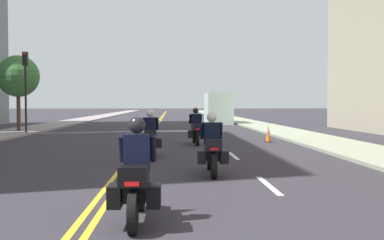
{
  "coord_description": "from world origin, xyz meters",
  "views": [
    {
      "loc": [
        1.3,
        -2.36,
        1.82
      ],
      "look_at": [
        2.03,
        14.25,
        1.25
      ],
      "focal_mm": 44.1,
      "sensor_mm": 36.0,
      "label": 1
    }
  ],
  "objects_px": {
    "motorcycle_3": "(196,130)",
    "traffic_light_near": "(25,77)",
    "motorcycle_2": "(150,137)",
    "street_tree_0": "(18,76)",
    "motorcycle_1": "(212,150)",
    "motorcycle_0": "(136,180)",
    "traffic_cone_1": "(268,134)",
    "parked_truck": "(218,110)"
  },
  "relations": [
    {
      "from": "motorcycle_0",
      "to": "motorcycle_2",
      "type": "bearing_deg",
      "value": 91.8
    },
    {
      "from": "motorcycle_1",
      "to": "traffic_cone_1",
      "type": "relative_size",
      "value": 2.75
    },
    {
      "from": "traffic_cone_1",
      "to": "parked_truck",
      "type": "relative_size",
      "value": 0.12
    },
    {
      "from": "motorcycle_1",
      "to": "motorcycle_3",
      "type": "bearing_deg",
      "value": 90.78
    },
    {
      "from": "motorcycle_3",
      "to": "traffic_light_near",
      "type": "distance_m",
      "value": 12.51
    },
    {
      "from": "motorcycle_3",
      "to": "parked_truck",
      "type": "bearing_deg",
      "value": 79.42
    },
    {
      "from": "motorcycle_3",
      "to": "traffic_light_near",
      "type": "height_order",
      "value": "traffic_light_near"
    },
    {
      "from": "street_tree_0",
      "to": "parked_truck",
      "type": "distance_m",
      "value": 19.01
    },
    {
      "from": "motorcycle_0",
      "to": "traffic_light_near",
      "type": "distance_m",
      "value": 22.83
    },
    {
      "from": "motorcycle_1",
      "to": "traffic_light_near",
      "type": "relative_size",
      "value": 0.45
    },
    {
      "from": "motorcycle_1",
      "to": "motorcycle_3",
      "type": "xyz_separation_m",
      "value": [
        0.05,
        8.91,
        0.02
      ]
    },
    {
      "from": "traffic_cone_1",
      "to": "traffic_light_near",
      "type": "relative_size",
      "value": 0.17
    },
    {
      "from": "motorcycle_1",
      "to": "motorcycle_3",
      "type": "relative_size",
      "value": 0.98
    },
    {
      "from": "motorcycle_0",
      "to": "traffic_light_near",
      "type": "height_order",
      "value": "traffic_light_near"
    },
    {
      "from": "motorcycle_2",
      "to": "street_tree_0",
      "type": "bearing_deg",
      "value": 120.11
    },
    {
      "from": "motorcycle_2",
      "to": "motorcycle_0",
      "type": "bearing_deg",
      "value": -91.32
    },
    {
      "from": "traffic_light_near",
      "to": "street_tree_0",
      "type": "bearing_deg",
      "value": 117.71
    },
    {
      "from": "traffic_cone_1",
      "to": "street_tree_0",
      "type": "bearing_deg",
      "value": 149.92
    },
    {
      "from": "motorcycle_2",
      "to": "motorcycle_3",
      "type": "relative_size",
      "value": 0.98
    },
    {
      "from": "motorcycle_0",
      "to": "parked_truck",
      "type": "height_order",
      "value": "parked_truck"
    },
    {
      "from": "motorcycle_1",
      "to": "parked_truck",
      "type": "distance_m",
      "value": 31.27
    },
    {
      "from": "motorcycle_1",
      "to": "traffic_light_near",
      "type": "height_order",
      "value": "traffic_light_near"
    },
    {
      "from": "motorcycle_3",
      "to": "traffic_light_near",
      "type": "bearing_deg",
      "value": 140.19
    },
    {
      "from": "motorcycle_3",
      "to": "parked_truck",
      "type": "height_order",
      "value": "parked_truck"
    },
    {
      "from": "motorcycle_1",
      "to": "traffic_light_near",
      "type": "distance_m",
      "value": 19.16
    },
    {
      "from": "motorcycle_0",
      "to": "motorcycle_1",
      "type": "distance_m",
      "value": 5.11
    },
    {
      "from": "motorcycle_1",
      "to": "parked_truck",
      "type": "relative_size",
      "value": 0.34
    },
    {
      "from": "street_tree_0",
      "to": "motorcycle_2",
      "type": "bearing_deg",
      "value": -57.34
    },
    {
      "from": "motorcycle_3",
      "to": "street_tree_0",
      "type": "bearing_deg",
      "value": 136.23
    },
    {
      "from": "motorcycle_1",
      "to": "traffic_light_near",
      "type": "xyz_separation_m",
      "value": [
        -9.67,
        16.31,
        2.73
      ]
    },
    {
      "from": "parked_truck",
      "to": "motorcycle_1",
      "type": "bearing_deg",
      "value": -95.86
    },
    {
      "from": "traffic_cone_1",
      "to": "street_tree_0",
      "type": "height_order",
      "value": "street_tree_0"
    },
    {
      "from": "motorcycle_0",
      "to": "traffic_cone_1",
      "type": "distance_m",
      "value": 15.82
    },
    {
      "from": "motorcycle_1",
      "to": "street_tree_0",
      "type": "xyz_separation_m",
      "value": [
        -10.76,
        18.39,
        2.91
      ]
    },
    {
      "from": "motorcycle_1",
      "to": "street_tree_0",
      "type": "relative_size",
      "value": 0.45
    },
    {
      "from": "motorcycle_1",
      "to": "traffic_light_near",
      "type": "bearing_deg",
      "value": 121.78
    },
    {
      "from": "traffic_cone_1",
      "to": "traffic_light_near",
      "type": "bearing_deg",
      "value": 154.85
    },
    {
      "from": "motorcycle_0",
      "to": "motorcycle_2",
      "type": "relative_size",
      "value": 0.95
    },
    {
      "from": "motorcycle_3",
      "to": "street_tree_0",
      "type": "xyz_separation_m",
      "value": [
        -10.82,
        9.48,
        2.88
      ]
    },
    {
      "from": "motorcycle_2",
      "to": "motorcycle_1",
      "type": "bearing_deg",
      "value": -70.5
    },
    {
      "from": "motorcycle_1",
      "to": "motorcycle_2",
      "type": "bearing_deg",
      "value": 113.18
    },
    {
      "from": "street_tree_0",
      "to": "traffic_cone_1",
      "type": "bearing_deg",
      "value": -30.08
    }
  ]
}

